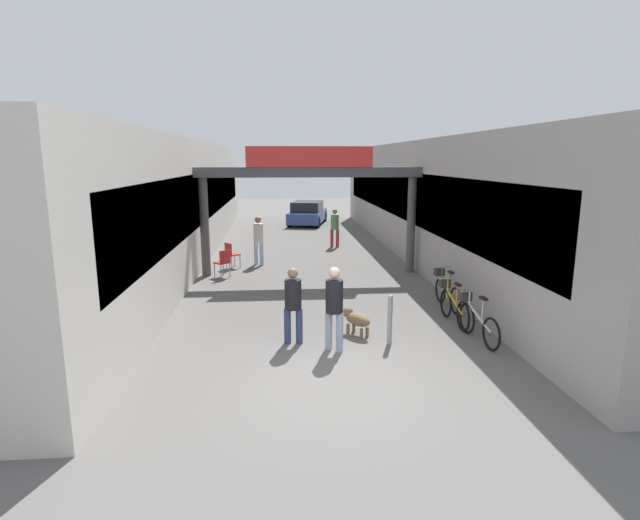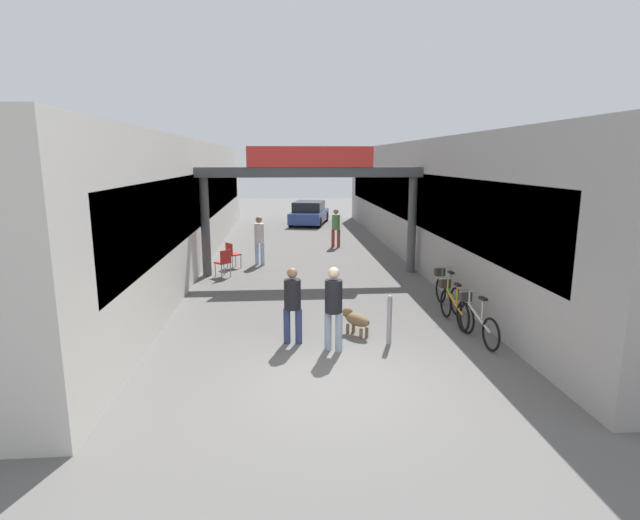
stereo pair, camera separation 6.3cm
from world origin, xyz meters
TOP-DOWN VIEW (x-y plane):
  - ground_plane at (0.00, 0.00)m, footprint 80.00×80.00m
  - storefront_left at (-5.09, 11.00)m, footprint 3.00×26.00m
  - storefront_right at (5.09, 11.00)m, footprint 3.00×26.00m
  - arcade_sign_gateway at (0.00, 8.04)m, footprint 7.40×0.47m
  - pedestrian_with_dog at (0.07, 1.32)m, footprint 0.47×0.47m
  - pedestrian_companion at (-0.72, 1.77)m, footprint 0.39×0.38m
  - pedestrian_carrying_crate at (-1.72, 9.59)m, footprint 0.47×0.47m
  - pedestrian_elderly_walking at (1.37, 13.00)m, footprint 0.38×0.35m
  - dog_on_leash at (0.63, 2.19)m, footprint 0.66×0.75m
  - bicycle_silver_nearest at (3.08, 1.68)m, footprint 0.46×1.69m
  - bicycle_orange_second at (2.97, 2.83)m, footprint 0.46×1.69m
  - bicycle_green_third at (3.23, 4.04)m, footprint 0.46×1.69m
  - bollard_post_metal at (1.23, 1.57)m, footprint 0.10×0.10m
  - cafe_chair_red_nearer at (-2.77, 7.75)m, footprint 0.57×0.57m
  - cafe_chair_red_farther at (-2.65, 9.11)m, footprint 0.56×0.56m
  - parked_car_blue at (0.65, 20.72)m, footprint 2.58×4.29m

SIDE VIEW (x-z plane):
  - ground_plane at x=0.00m, z-range 0.00..0.00m
  - dog_on_leash at x=0.63m, z-range 0.07..0.62m
  - bicycle_silver_nearest at x=3.08m, z-range -0.05..0.93m
  - bicycle_orange_second at x=2.97m, z-range -0.05..0.93m
  - bicycle_green_third at x=3.23m, z-range -0.05..0.93m
  - bollard_post_metal at x=1.23m, z-range 0.01..1.04m
  - cafe_chair_red_nearer at x=-2.77m, z-range 0.10..0.99m
  - cafe_chair_red_farther at x=-2.65m, z-range 0.10..0.99m
  - parked_car_blue at x=0.65m, z-range -0.02..1.31m
  - pedestrian_companion at x=-0.72m, z-range 0.11..1.69m
  - pedestrian_elderly_walking at x=1.37m, z-range 0.11..1.75m
  - pedestrian_with_dog at x=0.07m, z-range 0.12..1.80m
  - pedestrian_carrying_crate at x=-1.72m, z-range 0.13..1.86m
  - storefront_left at x=-5.09m, z-range 0.00..4.32m
  - storefront_right at x=5.09m, z-range 0.00..4.32m
  - arcade_sign_gateway at x=0.00m, z-range 0.84..4.93m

